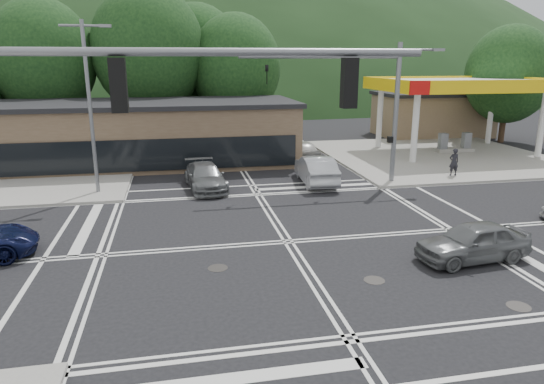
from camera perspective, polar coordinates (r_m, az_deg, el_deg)
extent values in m
plane|color=black|center=(19.56, 1.90, -5.87)|extent=(120.00, 120.00, 0.00)
cube|color=gray|center=(38.60, 18.81, 4.06)|extent=(16.00, 16.00, 0.15)
cube|color=gray|center=(35.18, -28.92, 1.92)|extent=(16.00, 16.00, 0.15)
cylinder|color=silver|center=(35.06, 16.48, 7.20)|extent=(0.44, 0.44, 5.00)
cylinder|color=silver|center=(40.42, 12.55, 8.46)|extent=(0.44, 0.44, 5.00)
cylinder|color=silver|center=(40.66, 29.17, 6.94)|extent=(0.44, 0.44, 5.00)
cylinder|color=silver|center=(45.37, 24.32, 8.19)|extent=(0.44, 0.44, 5.00)
cube|color=silver|center=(39.90, 21.29, 11.76)|extent=(12.00, 8.00, 0.60)
cube|color=yellow|center=(36.58, 24.65, 11.19)|extent=(12.20, 0.25, 0.90)
cube|color=yellow|center=(43.33, 18.44, 12.21)|extent=(12.20, 0.25, 0.90)
cube|color=yellow|center=(37.06, 13.24, 12.18)|extent=(0.25, 8.20, 0.90)
cube|color=yellow|center=(43.39, 28.13, 11.22)|extent=(0.25, 8.20, 0.90)
cube|color=red|center=(33.56, 16.99, 11.65)|extent=(1.40, 0.12, 0.90)
cube|color=gray|center=(40.44, 20.60, 4.63)|extent=(3.00, 1.00, 0.30)
cube|color=slate|center=(39.81, 19.46, 5.60)|extent=(0.60, 0.50, 1.30)
cube|color=slate|center=(40.86, 21.89, 5.60)|extent=(0.60, 0.50, 1.30)
cube|color=#846B4F|center=(49.40, 18.32, 8.54)|extent=(10.00, 6.00, 3.80)
cube|color=brown|center=(35.32, -17.46, 6.36)|extent=(24.00, 8.00, 4.00)
ellipsoid|color=#1A3317|center=(108.06, -9.23, 11.36)|extent=(252.00, 126.00, 140.00)
cylinder|color=#382619|center=(43.13, -24.59, 7.76)|extent=(0.50, 0.50, 4.84)
ellipsoid|color=black|center=(42.88, -25.31, 14.01)|extent=(8.00, 8.00, 9.20)
cylinder|color=#382619|center=(42.02, -13.85, 8.82)|extent=(0.50, 0.50, 5.28)
ellipsoid|color=black|center=(41.79, -14.32, 15.86)|extent=(9.00, 9.00, 10.35)
cylinder|color=#382619|center=(42.35, -4.21, 8.67)|extent=(0.50, 0.50, 4.40)
ellipsoid|color=black|center=(42.08, -4.33, 14.50)|extent=(7.60, 7.60, 8.74)
cylinder|color=#382619|center=(46.04, -8.61, 9.35)|extent=(0.50, 0.50, 4.84)
ellipsoid|color=black|center=(45.80, -8.85, 15.24)|extent=(8.40, 8.40, 9.66)
cylinder|color=#382619|center=(47.40, 25.55, 7.67)|extent=(0.50, 0.50, 3.96)
ellipsoid|color=black|center=(47.14, 26.10, 12.32)|extent=(7.20, 7.20, 8.28)
cylinder|color=slate|center=(27.21, -20.59, 8.94)|extent=(0.20, 0.20, 9.00)
cylinder|color=slate|center=(27.14, -21.45, 17.77)|extent=(2.20, 0.12, 0.12)
cube|color=slate|center=(26.99, -19.04, 18.00)|extent=(0.60, 0.25, 0.15)
cylinder|color=slate|center=(28.93, 14.34, 8.76)|extent=(0.28, 0.28, 8.00)
cylinder|color=slate|center=(27.13, 5.86, 15.52)|extent=(9.00, 0.16, 0.16)
imported|color=black|center=(27.61, 8.87, 13.55)|extent=(0.16, 0.20, 1.00)
imported|color=black|center=(26.42, -0.61, 13.65)|extent=(0.16, 0.20, 1.00)
cylinder|color=slate|center=(29.31, 17.02, 15.72)|extent=(2.40, 0.12, 0.12)
cube|color=slate|center=(29.83, 18.95, 15.55)|extent=(0.70, 0.30, 0.15)
cube|color=black|center=(29.00, 13.71, 6.02)|extent=(0.25, 0.30, 0.35)
cylinder|color=slate|center=(9.56, -8.60, 15.98)|extent=(9.00, 0.16, 0.16)
cube|color=black|center=(9.61, -17.61, 11.86)|extent=(0.30, 0.25, 1.00)
cube|color=black|center=(10.18, 9.07, 12.53)|extent=(0.30, 0.25, 1.00)
imported|color=#5C5F61|center=(19.03, 22.58, -5.41)|extent=(4.34, 2.10, 1.43)
imported|color=#A9ABB0|center=(28.61, 5.20, 2.63)|extent=(2.05, 5.07, 1.64)
imported|color=#BBBBB6|center=(35.65, 3.46, 5.01)|extent=(2.18, 4.35, 1.42)
imported|color=#5B5E60|center=(27.54, -7.85, 1.80)|extent=(2.44, 5.01, 1.40)
imported|color=black|center=(31.82, 20.61, 3.32)|extent=(0.63, 0.43, 1.69)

